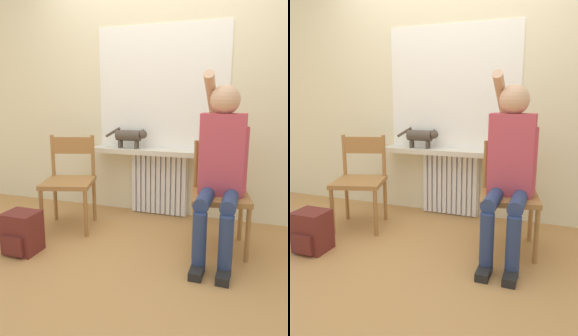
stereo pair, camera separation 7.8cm
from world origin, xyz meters
The scene contains 10 objects.
ground_plane centered at (0.00, 0.00, 0.00)m, with size 12.00×12.00×0.00m, color #B27F47.
wall_with_window centered at (0.00, 1.23, 1.35)m, with size 7.00×0.06×2.70m.
radiator centered at (0.00, 1.15, 0.33)m, with size 0.59×0.08×0.65m.
windowsill centered at (0.00, 1.08, 0.68)m, with size 1.40×0.24×0.05m.
window_glass centered at (0.00, 1.20, 1.31)m, with size 1.35×0.01×1.21m.
chair_left centered at (-0.70, 0.54, 0.46)m, with size 0.55×0.55×0.86m.
chair_right centered at (0.68, 0.54, 0.46)m, with size 0.51×0.51×0.86m.
person centered at (0.69, 0.45, 0.74)m, with size 0.36×0.98×1.42m.
cat centered at (-0.28, 1.06, 0.83)m, with size 0.46×0.11×0.22m.
backpack centered at (-0.78, -0.06, 0.16)m, with size 0.26×0.25×0.33m.
Camera 1 is at (0.92, -2.05, 1.21)m, focal length 35.00 mm.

